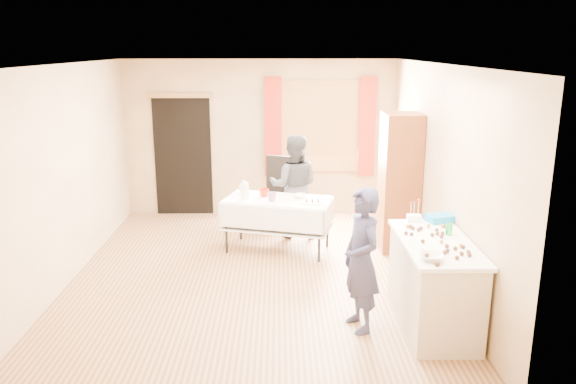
{
  "coord_description": "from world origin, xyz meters",
  "views": [
    {
      "loc": [
        0.31,
        -6.58,
        2.8
      ],
      "look_at": [
        0.42,
        0.0,
        1.08
      ],
      "focal_mm": 35.0,
      "sensor_mm": 36.0,
      "label": 1
    }
  ],
  "objects_px": {
    "counter": "(433,283)",
    "chair": "(276,206)",
    "woman": "(294,186)",
    "party_table": "(278,220)",
    "girl": "(361,260)",
    "cabinet": "(399,183)"
  },
  "relations": [
    {
      "from": "counter",
      "to": "chair",
      "type": "xyz_separation_m",
      "value": [
        -1.62,
        3.3,
        -0.12
      ]
    },
    {
      "from": "girl",
      "to": "cabinet",
      "type": "bearing_deg",
      "value": 142.3
    },
    {
      "from": "cabinet",
      "to": "party_table",
      "type": "relative_size",
      "value": 1.19
    },
    {
      "from": "cabinet",
      "to": "chair",
      "type": "height_order",
      "value": "cabinet"
    },
    {
      "from": "chair",
      "to": "counter",
      "type": "bearing_deg",
      "value": -44.2
    },
    {
      "from": "cabinet",
      "to": "girl",
      "type": "bearing_deg",
      "value": -110.14
    },
    {
      "from": "party_table",
      "to": "girl",
      "type": "height_order",
      "value": "girl"
    },
    {
      "from": "counter",
      "to": "party_table",
      "type": "bearing_deg",
      "value": 125.83
    },
    {
      "from": "party_table",
      "to": "woman",
      "type": "relative_size",
      "value": 1.05
    },
    {
      "from": "counter",
      "to": "woman",
      "type": "relative_size",
      "value": 0.94
    },
    {
      "from": "party_table",
      "to": "chair",
      "type": "distance_m",
      "value": 1.09
    },
    {
      "from": "party_table",
      "to": "chair",
      "type": "relative_size",
      "value": 1.45
    },
    {
      "from": "party_table",
      "to": "woman",
      "type": "height_order",
      "value": "woman"
    },
    {
      "from": "counter",
      "to": "party_table",
      "type": "relative_size",
      "value": 0.9
    },
    {
      "from": "counter",
      "to": "chair",
      "type": "relative_size",
      "value": 1.31
    },
    {
      "from": "girl",
      "to": "woman",
      "type": "relative_size",
      "value": 0.96
    },
    {
      "from": "girl",
      "to": "woman",
      "type": "bearing_deg",
      "value": 173.91
    },
    {
      "from": "cabinet",
      "to": "woman",
      "type": "distance_m",
      "value": 1.57
    },
    {
      "from": "counter",
      "to": "chair",
      "type": "bearing_deg",
      "value": 116.15
    },
    {
      "from": "counter",
      "to": "party_table",
      "type": "xyz_separation_m",
      "value": [
        -1.6,
        2.21,
        -0.01
      ]
    },
    {
      "from": "girl",
      "to": "woman",
      "type": "xyz_separation_m",
      "value": [
        -0.59,
        2.92,
        0.03
      ]
    },
    {
      "from": "party_table",
      "to": "woman",
      "type": "distance_m",
      "value": 0.75
    }
  ]
}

